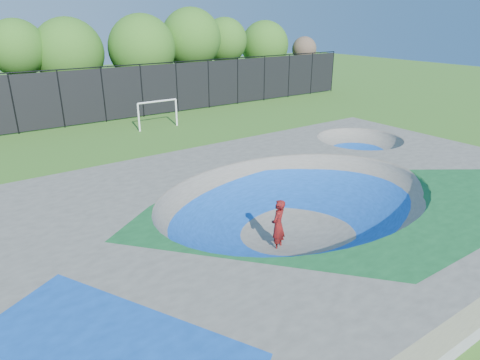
% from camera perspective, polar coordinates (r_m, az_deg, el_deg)
% --- Properties ---
extents(ground, '(120.00, 120.00, 0.00)m').
position_cam_1_polar(ground, '(16.26, 7.56, -6.39)').
color(ground, '#32661C').
rests_on(ground, ground).
extents(skate_deck, '(22.00, 14.00, 1.50)m').
position_cam_1_polar(skate_deck, '(15.93, 7.68, -3.99)').
color(skate_deck, gray).
rests_on(skate_deck, ground).
extents(skater, '(0.80, 0.70, 1.83)m').
position_cam_1_polar(skater, '(14.37, 5.09, -6.05)').
color(skater, red).
rests_on(skater, ground).
extents(skateboard, '(0.76, 0.64, 0.05)m').
position_cam_1_polar(skateboard, '(14.80, 4.98, -9.12)').
color(skateboard, black).
rests_on(skateboard, ground).
extents(soccer_goal, '(2.97, 0.12, 1.96)m').
position_cam_1_polar(soccer_goal, '(30.62, -10.93, 9.25)').
color(soccer_goal, white).
rests_on(soccer_goal, ground).
extents(fence, '(48.09, 0.09, 4.04)m').
position_cam_1_polar(fence, '(33.42, -17.76, 10.91)').
color(fence, black).
rests_on(fence, ground).
extents(treeline, '(51.47, 7.11, 8.20)m').
position_cam_1_polar(treeline, '(37.34, -23.57, 15.58)').
color(treeline, '#4C3726').
rests_on(treeline, ground).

